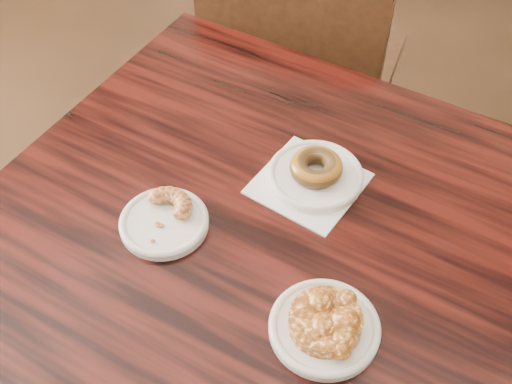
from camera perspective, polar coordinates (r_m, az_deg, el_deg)
The scene contains 9 objects.
cafe_table at distance 1.32m, azimuth 0.28°, elevation -14.00°, with size 0.91×0.91×0.75m, color black.
chair_far at distance 1.80m, azimuth 4.66°, elevation 10.91°, with size 0.49×0.49×0.90m, color black, non-canonical shape.
napkin at distance 1.08m, azimuth 4.70°, elevation 0.76°, with size 0.16×0.16×0.00m, color white.
plate_donut at distance 1.08m, azimuth 5.29°, elevation 1.44°, with size 0.16×0.16×0.01m, color white.
plate_cruller at distance 1.02m, azimuth -8.17°, elevation -2.73°, with size 0.14×0.14×0.01m, color silver.
plate_fritter at distance 0.91m, azimuth 6.09°, elevation -11.93°, with size 0.16×0.16×0.01m, color silver.
glazed_donut at distance 1.06m, azimuth 5.37°, elevation 2.23°, with size 0.09×0.09×0.03m, color #8F5914.
apple_fritter at distance 0.89m, azimuth 6.21°, elevation -11.21°, with size 0.14×0.14×0.03m, color #4E2708, non-canonical shape.
cruller_fragment at distance 1.01m, azimuth -8.28°, elevation -2.06°, with size 0.10×0.10×0.03m, color #5E2812, non-canonical shape.
Camera 1 is at (0.34, -0.25, 1.55)m, focal length 45.00 mm.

